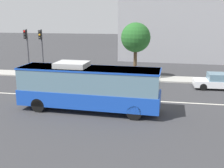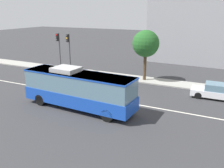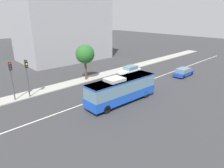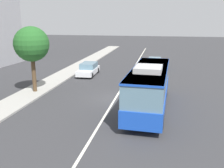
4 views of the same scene
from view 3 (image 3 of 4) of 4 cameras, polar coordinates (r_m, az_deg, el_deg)
name	(u,v)px [view 3 (image 3 of 4)]	position (r m, az deg, el deg)	size (l,w,h in m)	color
ground_plane	(116,92)	(29.32, 1.18, -2.28)	(160.00, 160.00, 0.00)	#333335
sidewalk_kerb	(84,80)	(34.82, -7.83, 1.18)	(80.00, 2.56, 0.14)	#9E9B93
lane_centre_line	(116,92)	(29.32, 1.18, -2.27)	(76.00, 0.16, 0.01)	silver
transit_bus	(122,89)	(25.45, 2.68, -1.35)	(10.10, 2.94, 3.46)	#1947B7
sedan_white	(130,70)	(38.12, 5.03, 3.90)	(4.54, 1.90, 1.46)	white
sedan_blue	(183,72)	(38.72, 19.27, 3.12)	(4.52, 1.86, 1.46)	#1E3899
traffic_light_near_corner	(11,75)	(28.08, -26.30, 2.38)	(0.33, 0.62, 5.20)	#47474C
traffic_light_mid_block	(27,72)	(28.41, -22.65, 3.07)	(0.32, 0.62, 5.20)	#47474C
street_tree_kerbside_left	(85,54)	(33.82, -7.53, 8.21)	(3.08, 3.08, 5.96)	#4C3823
office_block_background	(62,23)	(51.23, -13.69, 16.19)	(20.28, 13.96, 17.00)	#939399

